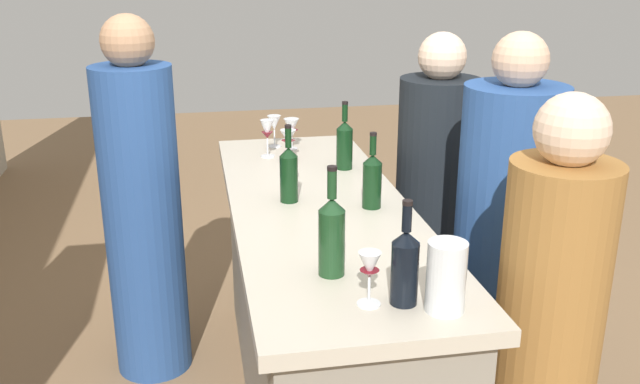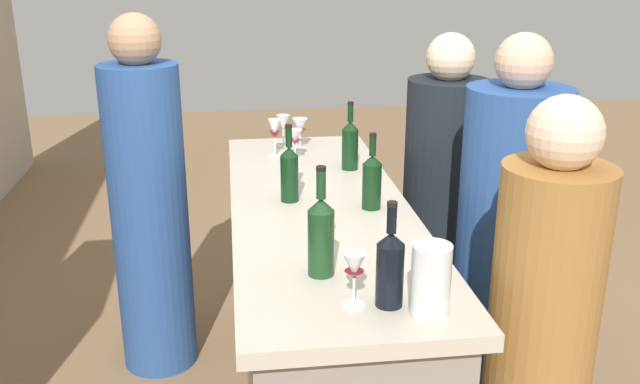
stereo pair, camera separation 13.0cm
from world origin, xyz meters
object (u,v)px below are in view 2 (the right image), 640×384
Objects in this scene: wine_bottle_second_right_dark_green at (289,172)px; person_center_guest at (539,351)px; wine_bottle_rightmost_dark_green at (350,144)px; wine_glass_near_center at (354,269)px; wine_glass_far_center at (275,131)px; person_left_guest at (505,254)px; person_right_guest at (441,209)px; wine_bottle_second_left_olive_green at (321,234)px; wine_bottle_center_dark_green at (372,180)px; wine_glass_near_right at (295,138)px; wine_bottle_leftmost_near_black at (390,267)px; wine_glass_far_left at (283,124)px; person_server_behind at (149,212)px; wine_glass_near_left at (300,128)px; water_pitcher at (431,280)px.

person_center_guest is at bearing -137.79° from wine_bottle_second_right_dark_green.
person_center_guest is at bearing -160.91° from wine_bottle_rightmost_dark_green.
wine_bottle_second_right_dark_green is 1.94× the size of wine_glass_near_center.
person_left_guest is at bearing -131.94° from wine_glass_far_center.
wine_bottle_second_right_dark_green is 0.19× the size of person_left_guest.
person_left_guest is 1.04× the size of person_right_guest.
wine_bottle_second_left_olive_green is 1.02m from person_left_guest.
wine_bottle_center_dark_green reaches higher than wine_glass_near_center.
wine_bottle_rightmost_dark_green is at bearing -14.39° from wine_bottle_second_left_olive_green.
wine_glass_near_right is (0.54, -0.07, -0.01)m from wine_bottle_second_right_dark_green.
wine_bottle_leftmost_near_black is 1.93× the size of wine_glass_near_center.
wine_bottle_center_dark_green is 0.96m from wine_glass_far_left.
wine_bottle_leftmost_near_black is 0.99× the size of wine_bottle_second_right_dark_green.
wine_glass_far_center is (0.25, 0.31, 0.01)m from wine_bottle_rightmost_dark_green.
person_center_guest reaches higher than wine_bottle_second_right_dark_green.
person_server_behind is (0.07, 0.90, -0.30)m from wine_bottle_rightmost_dark_green.
wine_glass_near_left is at bearing 2.67° from wine_bottle_leftmost_near_black.
wine_bottle_rightmost_dark_green is 2.01× the size of wine_glass_near_left.
wine_bottle_rightmost_dark_green is 1.94× the size of wine_glass_near_center.
person_server_behind reaches higher than water_pitcher.
wine_bottle_rightmost_dark_green reaches higher than wine_bottle_center_dark_green.
person_right_guest is (1.24, -0.06, 0.00)m from person_center_guest.
wine_bottle_center_dark_green is at bearing -15.01° from wine_glass_near_center.
wine_bottle_second_right_dark_green is 0.87m from wine_glass_near_center.
wine_glass_near_center is at bearing 84.80° from wine_bottle_leftmost_near_black.
person_server_behind is at bearing 118.82° from wine_glass_far_left.
wine_glass_near_right is 0.13m from wine_glass_far_center.
wine_glass_near_center is 0.10× the size of person_center_guest.
wine_glass_near_left is at bearing -48.99° from wine_glass_far_center.
wine_glass_near_left is at bearing -3.40° from wine_bottle_second_left_olive_green.
wine_bottle_second_right_dark_green is 1.11m from person_center_guest.
wine_glass_near_center is (-1.61, 0.02, 0.00)m from wine_glass_near_left.
wine_bottle_center_dark_green is 0.19× the size of person_center_guest.
person_center_guest reaches higher than wine_glass_far_left.
person_left_guest is at bearing -56.94° from wine_bottle_second_left_olive_green.
wine_glass_near_right is at bearing -60.37° from person_center_guest.
wine_glass_far_center is (0.09, 0.09, 0.01)m from wine_glass_near_right.
wine_bottle_rightmost_dark_green is 0.49m from wine_glass_far_left.
wine_bottle_second_left_olive_green is at bearing 165.61° from wine_bottle_rightmost_dark_green.
wine_bottle_center_dark_green is at bearing -157.68° from wine_glass_far_center.
water_pitcher is at bearing -121.23° from wine_bottle_leftmost_near_black.
wine_bottle_rightmost_dark_green is at bearing -38.43° from wine_bottle_second_right_dark_green.
wine_bottle_rightmost_dark_green is at bearing -128.66° from wine_glass_far_center.
wine_bottle_leftmost_near_black is at bearing 15.58° from person_center_guest.
person_left_guest is (-0.68, -0.77, -0.32)m from wine_glass_near_right.
wine_bottle_second_left_olive_green reaches higher than wine_bottle_rightmost_dark_green.
person_right_guest is at bearing -23.00° from wine_bottle_leftmost_near_black.
person_server_behind reaches higher than wine_bottle_center_dark_green.
wine_glass_far_center is 0.89× the size of water_pitcher.
wine_bottle_leftmost_near_black is 0.18× the size of person_server_behind.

